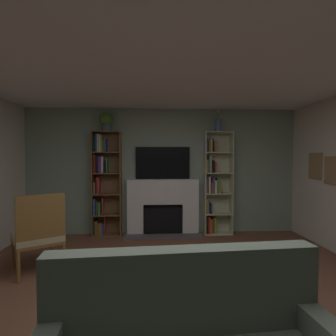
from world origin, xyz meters
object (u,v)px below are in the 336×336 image
(bookshelf_left, at_px, (104,183))
(bookshelf_right, at_px, (214,184))
(potted_plant, at_px, (106,121))
(vase_with_flowers, at_px, (218,125))
(tv, at_px, (163,163))
(coffee_table, at_px, (180,304))
(fireplace, at_px, (163,206))
(armchair, at_px, (38,233))

(bookshelf_left, relative_size, bookshelf_right, 1.00)
(potted_plant, bearing_deg, vase_with_flowers, -0.01)
(tv, distance_m, potted_plant, 1.38)
(potted_plant, relative_size, coffee_table, 0.44)
(fireplace, relative_size, coffee_table, 1.85)
(vase_with_flowers, height_order, armchair, vase_with_flowers)
(vase_with_flowers, bearing_deg, bookshelf_left, 178.72)
(armchair, height_order, coffee_table, armchair)
(vase_with_flowers, bearing_deg, bookshelf_right, 145.84)
(fireplace, distance_m, armchair, 2.48)
(fireplace, xyz_separation_m, bookshelf_right, (1.04, -0.01, 0.43))
(tv, xyz_separation_m, potted_plant, (-1.10, -0.12, 0.82))
(fireplace, height_order, bookshelf_right, bookshelf_right)
(bookshelf_left, xyz_separation_m, armchair, (-0.57, -1.77, -0.52))
(coffee_table, bearing_deg, armchair, 138.35)
(armchair, distance_m, coffee_table, 2.35)
(bookshelf_left, xyz_separation_m, potted_plant, (0.06, -0.05, 1.20))
(bookshelf_right, distance_m, armchair, 3.32)
(tv, xyz_separation_m, coffee_table, (0.01, -3.39, -1.09))
(bookshelf_left, bearing_deg, vase_with_flowers, -1.28)
(bookshelf_right, height_order, potted_plant, potted_plant)
(fireplace, relative_size, bookshelf_left, 0.74)
(bookshelf_left, relative_size, coffee_table, 2.48)
(potted_plant, distance_m, vase_with_flowers, 2.21)
(bookshelf_left, distance_m, bookshelf_right, 2.20)
(armchair, xyz_separation_m, coffee_table, (1.75, -1.55, -0.20))
(potted_plant, bearing_deg, bookshelf_left, 141.22)
(tv, height_order, armchair, tv)
(tv, xyz_separation_m, bookshelf_left, (-1.17, -0.07, -0.38))
(bookshelf_left, relative_size, vase_with_flowers, 4.70)
(fireplace, distance_m, bookshelf_right, 1.12)
(coffee_table, bearing_deg, potted_plant, 108.78)
(fireplace, xyz_separation_m, coffee_table, (0.01, -3.32, -0.24))
(bookshelf_left, distance_m, coffee_table, 3.59)
(armchair, relative_size, coffee_table, 1.29)
(bookshelf_right, xyz_separation_m, armchair, (-2.77, -1.76, -0.47))
(vase_with_flowers, bearing_deg, potted_plant, 179.99)
(armchair, bearing_deg, potted_plant, 69.74)
(bookshelf_left, bearing_deg, coffee_table, -70.52)
(fireplace, relative_size, potted_plant, 4.18)
(potted_plant, xyz_separation_m, vase_with_flowers, (2.21, -0.00, -0.05))
(bookshelf_left, height_order, armchair, bookshelf_left)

